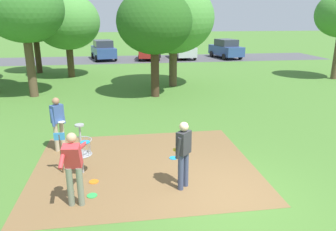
{
  "coord_description": "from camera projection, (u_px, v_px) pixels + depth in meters",
  "views": [
    {
      "loc": [
        -2.37,
        -6.48,
        4.09
      ],
      "look_at": [
        -0.89,
        3.41,
        1.0
      ],
      "focal_mm": 34.75,
      "sensor_mm": 36.0,
      "label": 1
    }
  ],
  "objects": [
    {
      "name": "parked_car_rightmost",
      "position": [
        226.0,
        49.0,
        32.21
      ],
      "size": [
        2.55,
        4.46,
        1.84
      ],
      "color": "#2D4784",
      "rests_on": "ground"
    },
    {
      "name": "parked_car_center_left",
      "position": [
        150.0,
        50.0,
        31.38
      ],
      "size": [
        2.46,
        4.43,
        1.84
      ],
      "color": "maroon",
      "rests_on": "ground"
    },
    {
      "name": "ground_plane",
      "position": [
        227.0,
        196.0,
        7.67
      ],
      "size": [
        160.0,
        160.0,
        0.0
      ],
      "primitive_type": "plane",
      "color": "#47752D"
    },
    {
      "name": "disc_golf_basket",
      "position": [
        79.0,
        147.0,
        8.59
      ],
      "size": [
        0.98,
        0.58,
        1.39
      ],
      "color": "#9E9EA3",
      "rests_on": "ground"
    },
    {
      "name": "tree_mid_left",
      "position": [
        154.0,
        22.0,
        16.06
      ],
      "size": [
        3.77,
        3.77,
        5.4
      ],
      "color": "#422D1E",
      "rests_on": "ground"
    },
    {
      "name": "player_waiting_left",
      "position": [
        183.0,
        151.0,
        7.78
      ],
      "size": [
        0.45,
        0.45,
        1.71
      ],
      "color": "#384260",
      "rests_on": "ground"
    },
    {
      "name": "player_throwing",
      "position": [
        58.0,
        121.0,
        10.04
      ],
      "size": [
        0.45,
        0.45,
        1.71
      ],
      "color": "tan",
      "rests_on": "ground"
    },
    {
      "name": "parked_car_leftmost",
      "position": [
        103.0,
        50.0,
        31.04
      ],
      "size": [
        2.61,
        4.48,
        1.84
      ],
      "color": "#2D4784",
      "rests_on": "ground"
    },
    {
      "name": "tree_far_left",
      "position": [
        173.0,
        18.0,
        18.54
      ],
      "size": [
        4.69,
        4.69,
        5.93
      ],
      "color": "brown",
      "rests_on": "ground"
    },
    {
      "name": "parking_lot_strip",
      "position": [
        144.0,
        59.0,
        31.78
      ],
      "size": [
        36.0,
        6.0,
        0.01
      ],
      "primitive_type": "cube",
      "color": "#4C4C51",
      "rests_on": "ground"
    },
    {
      "name": "dirt_tee_pad",
      "position": [
        145.0,
        166.0,
        9.22
      ],
      "size": [
        6.12,
        5.14,
        0.01
      ],
      "primitive_type": "cube",
      "color": "brown",
      "rests_on": "ground"
    },
    {
      "name": "frisbee_near_basket",
      "position": [
        173.0,
        158.0,
        9.71
      ],
      "size": [
        0.25,
        0.25,
        0.02
      ],
      "primitive_type": "cylinder",
      "color": "#1E93DB",
      "rests_on": "ground"
    },
    {
      "name": "tree_mid_center",
      "position": [
        24.0,
        9.0,
        15.87
      ],
      "size": [
        3.89,
        3.89,
        6.07
      ],
      "color": "brown",
      "rests_on": "ground"
    },
    {
      "name": "frisbee_far_right",
      "position": [
        92.0,
        196.0,
        7.68
      ],
      "size": [
        0.24,
        0.24,
        0.02
      ],
      "primitive_type": "cylinder",
      "color": "green",
      "rests_on": "ground"
    },
    {
      "name": "tree_mid_right",
      "position": [
        67.0,
        22.0,
        21.45
      ],
      "size": [
        4.31,
        4.31,
        5.53
      ],
      "color": "#4C3823",
      "rests_on": "ground"
    },
    {
      "name": "frisbee_scattered_a",
      "position": [
        187.0,
        148.0,
        10.41
      ],
      "size": [
        0.22,
        0.22,
        0.02
      ],
      "primitive_type": "cylinder",
      "color": "orange",
      "rests_on": "ground"
    },
    {
      "name": "frisbee_mid_grass",
      "position": [
        94.0,
        182.0,
        8.33
      ],
      "size": [
        0.25,
        0.25,
        0.02
      ],
      "primitive_type": "cylinder",
      "color": "orange",
      "rests_on": "ground"
    },
    {
      "name": "player_foreground_watching",
      "position": [
        74.0,
        165.0,
        7.05
      ],
      "size": [
        0.58,
        1.07,
        1.71
      ],
      "color": "slate",
      "rests_on": "ground"
    },
    {
      "name": "tree_near_right",
      "position": [
        34.0,
        22.0,
        23.08
      ],
      "size": [
        3.45,
        3.45,
        5.16
      ],
      "color": "#422D1E",
      "rests_on": "ground"
    },
    {
      "name": "parked_car_center_right",
      "position": [
        182.0,
        49.0,
        31.89
      ],
      "size": [
        2.18,
        4.31,
        1.84
      ],
      "color": "#B2B7BC",
      "rests_on": "ground"
    }
  ]
}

